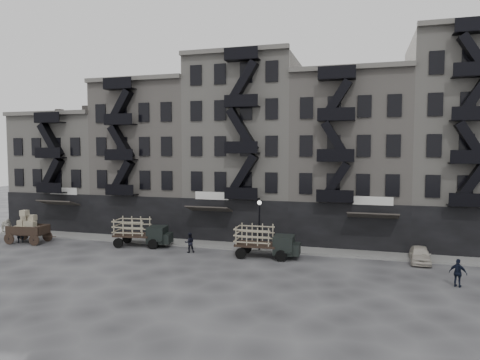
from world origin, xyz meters
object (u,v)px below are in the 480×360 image
(stake_truck_west, at_px, (141,230))
(pedestrian_west, at_px, (20,231))
(wagon, at_px, (27,224))
(stake_truck_east, at_px, (265,239))
(policeman, at_px, (458,273))
(horse, at_px, (5,226))
(car_east, at_px, (420,254))
(pedestrian_mid, at_px, (190,243))

(stake_truck_west, height_order, pedestrian_west, stake_truck_west)
(pedestrian_west, bearing_deg, stake_truck_west, -22.29)
(wagon, bearing_deg, pedestrian_west, 177.07)
(stake_truck_west, height_order, stake_truck_east, stake_truck_east)
(stake_truck_west, distance_m, policeman, 24.84)
(horse, bearing_deg, stake_truck_east, -77.34)
(stake_truck_east, bearing_deg, policeman, -18.00)
(car_east, relative_size, policeman, 2.06)
(wagon, bearing_deg, stake_truck_east, -1.91)
(horse, xyz_separation_m, wagon, (5.12, -2.59, 0.87))
(horse, bearing_deg, policeman, -81.53)
(stake_truck_west, bearing_deg, policeman, -18.29)
(stake_truck_east, xyz_separation_m, pedestrian_west, (-22.78, -0.87, -0.42))
(wagon, relative_size, stake_truck_west, 0.71)
(stake_truck_east, xyz_separation_m, policeman, (13.05, -3.81, -0.56))
(horse, xyz_separation_m, car_east, (38.65, -0.00, -0.24))
(stake_truck_east, bearing_deg, pedestrian_west, -179.56)
(wagon, xyz_separation_m, stake_truck_east, (22.01, 0.85, -0.28))
(policeman, bearing_deg, pedestrian_mid, 14.37)
(policeman, bearing_deg, pedestrian_west, 20.36)
(car_east, bearing_deg, policeman, -71.68)
(pedestrian_mid, bearing_deg, stake_truck_west, -42.22)
(wagon, bearing_deg, car_east, 0.30)
(pedestrian_mid, xyz_separation_m, policeman, (19.42, -3.66, 0.05))
(horse, relative_size, pedestrian_mid, 1.23)
(stake_truck_west, height_order, pedestrian_mid, stake_truck_west)
(stake_truck_west, relative_size, policeman, 2.96)
(horse, xyz_separation_m, pedestrian_west, (4.34, -2.61, 0.16))
(wagon, distance_m, pedestrian_west, 1.05)
(horse, bearing_deg, pedestrian_west, -104.65)
(horse, height_order, stake_truck_east, stake_truck_east)
(stake_truck_east, distance_m, car_east, 11.68)
(stake_truck_west, bearing_deg, pedestrian_west, -179.19)
(wagon, relative_size, policeman, 2.11)
(wagon, relative_size, car_east, 1.02)
(stake_truck_west, bearing_deg, pedestrian_mid, -18.48)
(stake_truck_west, distance_m, pedestrian_mid, 5.11)
(stake_truck_west, distance_m, car_east, 22.90)
(horse, height_order, policeman, policeman)
(policeman, bearing_deg, stake_truck_west, 14.32)
(wagon, distance_m, car_east, 33.65)
(stake_truck_east, bearing_deg, horse, 174.59)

